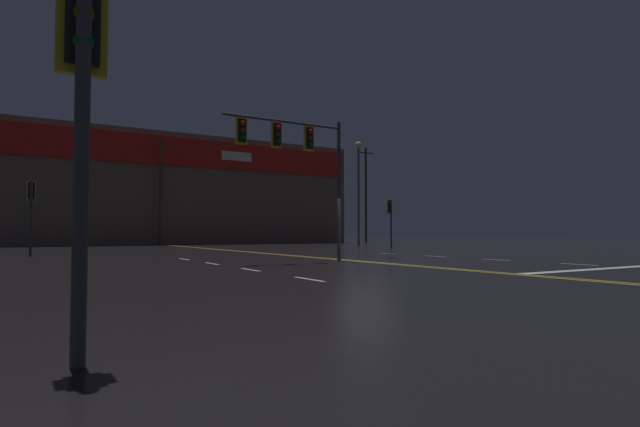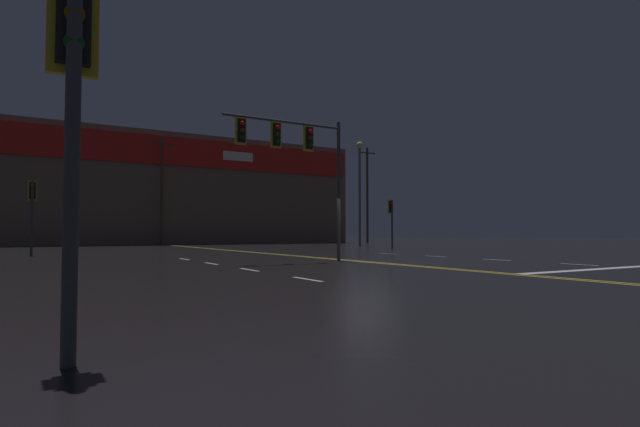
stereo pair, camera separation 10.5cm
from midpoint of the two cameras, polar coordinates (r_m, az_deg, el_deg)
ground_plane at (r=19.68m, az=5.11°, el=-5.50°), size 200.00×200.00×0.00m
road_markings at (r=19.24m, az=10.58°, el=-5.53°), size 16.42×60.00×0.01m
traffic_signal_median at (r=19.22m, az=-3.05°, el=7.59°), size 4.98×0.36×5.60m
traffic_signal_corner_northwest at (r=28.51m, az=-29.94°, el=1.30°), size 0.42×0.36×3.72m
traffic_signal_corner_southwest at (r=5.01m, az=-25.85°, el=14.91°), size 0.42×0.36×3.51m
traffic_signal_corner_northeast at (r=36.74m, az=8.21°, el=0.09°), size 0.42×0.36×3.55m
streetlight_near_right at (r=43.56m, az=4.63°, el=3.97°), size 0.56×0.56×9.09m
building_backdrop at (r=54.22m, az=-18.36°, el=2.43°), size 40.76×10.23×10.83m
utility_pole_row at (r=48.31m, az=-16.98°, el=3.13°), size 47.32×0.26×11.08m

